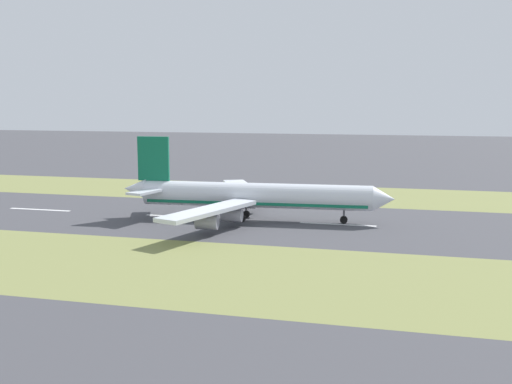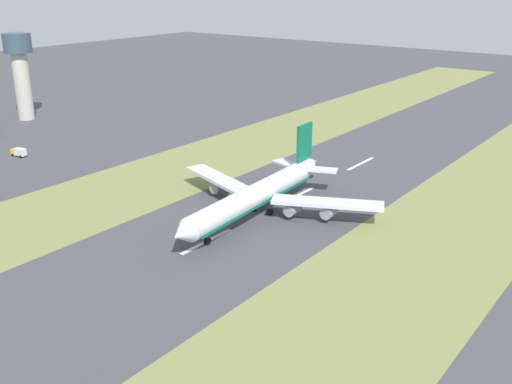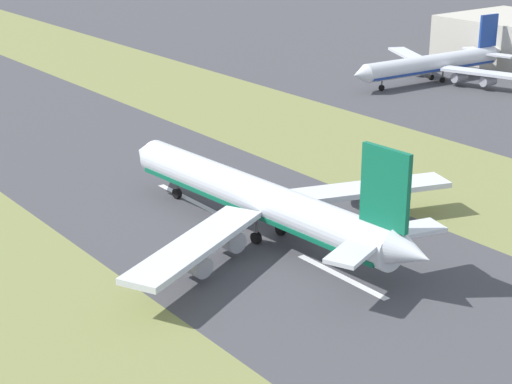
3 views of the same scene
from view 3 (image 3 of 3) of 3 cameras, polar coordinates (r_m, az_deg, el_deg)
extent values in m
plane|color=#424247|center=(136.08, 0.11, -2.82)|extent=(800.00, 800.00, 0.00)
cube|color=olive|center=(165.59, 12.57, 0.91)|extent=(40.00, 600.00, 0.01)
cube|color=silver|center=(122.50, 5.72, -5.62)|extent=(1.20, 18.00, 0.01)
cube|color=silver|center=(151.67, -4.59, -0.43)|extent=(1.20, 18.00, 0.01)
cylinder|color=silver|center=(134.13, 0.00, -0.32)|extent=(9.57, 56.27, 6.00)
cone|color=silver|center=(157.18, -7.33, 2.59)|extent=(6.19, 5.37, 5.88)
cone|color=silver|center=(114.00, 10.31, -4.02)|extent=(5.47, 6.31, 5.10)
cube|color=#0F6647|center=(134.71, 0.00, -0.98)|extent=(9.12, 54.01, 0.70)
cube|color=silver|center=(119.04, -4.08, -3.56)|extent=(28.74, 17.97, 0.90)
cube|color=silver|center=(141.26, 7.30, 0.19)|extent=(29.42, 14.82, 0.90)
cylinder|color=#93939E|center=(127.14, -1.88, -3.13)|extent=(3.50, 4.99, 3.20)
cylinder|color=#93939E|center=(119.56, -4.16, -4.74)|extent=(3.50, 4.99, 3.20)
cylinder|color=#93939E|center=(138.34, 3.90, -1.21)|extent=(3.50, 4.99, 3.20)
cylinder|color=#93939E|center=(142.28, 7.47, -0.72)|extent=(3.50, 4.99, 3.20)
cube|color=#0F6647|center=(114.08, 8.61, 0.27)|extent=(1.31, 8.03, 11.00)
cube|color=silver|center=(112.97, 6.59, -3.93)|extent=(10.92, 7.78, 0.60)
cube|color=silver|center=(120.75, 10.13, -2.50)|extent=(10.78, 6.74, 0.60)
cylinder|color=#59595E|center=(151.12, -5.31, 0.47)|extent=(0.50, 0.50, 3.20)
cylinder|color=black|center=(151.66, -5.29, -0.10)|extent=(1.01, 1.85, 1.80)
cylinder|color=#59595E|center=(131.77, 0.00, -2.43)|extent=(0.50, 0.50, 3.20)
cylinder|color=black|center=(132.39, 0.00, -3.07)|extent=(1.01, 1.85, 1.80)
cylinder|color=#59595E|center=(135.00, 1.67, -1.88)|extent=(0.50, 0.50, 3.20)
cylinder|color=black|center=(135.60, 1.66, -2.50)|extent=(1.01, 1.85, 1.80)
cylinder|color=silver|center=(244.53, 11.61, 8.37)|extent=(47.52, 8.22, 5.07)
cone|color=silver|center=(227.34, 6.94, 7.77)|extent=(4.54, 5.24, 4.96)
cone|color=silver|center=(263.32, 15.73, 9.00)|extent=(5.34, 4.64, 4.31)
cube|color=navy|center=(244.81, 11.59, 8.05)|extent=(45.61, 7.84, 0.59)
cube|color=silver|center=(239.19, 15.15, 7.65)|extent=(12.45, 24.85, 0.76)
cube|color=silver|center=(259.21, 10.26, 8.93)|extent=(15.23, 24.25, 0.76)
cylinder|color=#93939E|center=(242.34, 13.41, 7.45)|extent=(4.22, 2.97, 2.70)
cylinder|color=#93939E|center=(239.52, 15.22, 7.15)|extent=(4.22, 2.97, 2.70)
cylinder|color=#93939E|center=(252.70, 10.90, 8.13)|extent=(4.22, 2.97, 2.70)
cylinder|color=#93939E|center=(260.06, 10.21, 8.50)|extent=(4.22, 2.97, 2.70)
cube|color=navy|center=(259.09, 15.24, 10.34)|extent=(6.79, 1.13, 9.29)
cube|color=silver|center=(257.16, 15.88, 8.77)|extent=(5.67, 9.10, 0.51)
cube|color=silver|center=(263.19, 14.36, 9.15)|extent=(6.59, 9.22, 0.51)
cylinder|color=#59595E|center=(233.03, 8.39, 7.22)|extent=(0.42, 0.42, 2.70)
cylinder|color=black|center=(233.32, 8.37, 6.89)|extent=(1.57, 0.86, 1.52)
cylinder|color=#59595E|center=(245.43, 12.35, 7.61)|extent=(0.42, 0.42, 2.70)
cylinder|color=black|center=(245.71, 12.32, 7.31)|extent=(1.57, 0.86, 1.52)
cylinder|color=#59595E|center=(248.43, 11.62, 7.81)|extent=(0.42, 0.42, 2.70)
cylinder|color=black|center=(248.71, 11.60, 7.51)|extent=(1.57, 0.86, 1.52)
camera|label=1|loc=(255.71, 21.04, 13.29)|focal=42.00mm
camera|label=2|loc=(219.43, -43.08, 17.07)|focal=42.00mm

